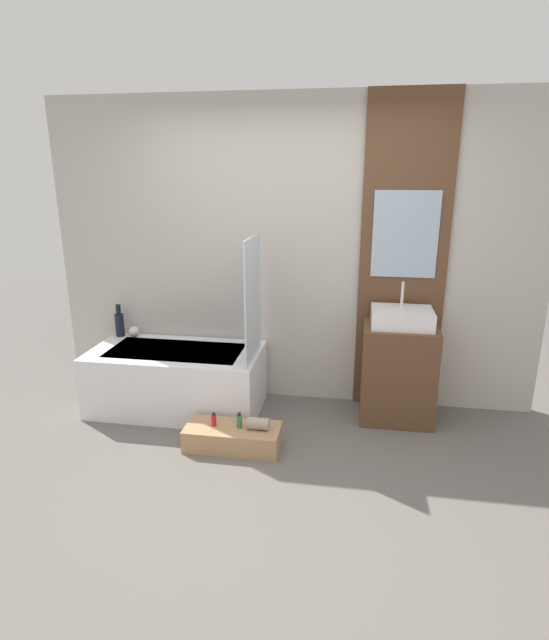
# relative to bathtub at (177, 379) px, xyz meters

# --- Properties ---
(ground_plane) EXTENTS (12.00, 12.00, 0.00)m
(ground_plane) POSITION_rel_bathtub_xyz_m (0.92, -1.16, -0.27)
(ground_plane) COLOR #605B56
(wall_tiled_back) EXTENTS (4.20, 0.06, 2.60)m
(wall_tiled_back) POSITION_rel_bathtub_xyz_m (0.92, 0.42, 1.03)
(wall_tiled_back) COLOR #B7B2A8
(wall_tiled_back) RESTS_ON ground_plane
(wall_wood_accent) EXTENTS (0.70, 0.04, 2.60)m
(wall_wood_accent) POSITION_rel_bathtub_xyz_m (1.86, 0.37, 1.05)
(wall_wood_accent) COLOR brown
(wall_wood_accent) RESTS_ON ground_plane
(bathtub) EXTENTS (1.44, 0.75, 0.53)m
(bathtub) POSITION_rel_bathtub_xyz_m (0.00, 0.00, 0.00)
(bathtub) COLOR white
(bathtub) RESTS_ON ground_plane
(glass_shower_screen) EXTENTS (0.01, 0.56, 0.98)m
(glass_shower_screen) POSITION_rel_bathtub_xyz_m (0.69, -0.07, 0.75)
(glass_shower_screen) COLOR silver
(glass_shower_screen) RESTS_ON bathtub
(wooden_step_bench) EXTENTS (0.71, 0.31, 0.17)m
(wooden_step_bench) POSITION_rel_bathtub_xyz_m (0.63, -0.57, -0.18)
(wooden_step_bench) COLOR #A87F56
(wooden_step_bench) RESTS_ON ground_plane
(vanity_cabinet) EXTENTS (0.58, 0.47, 0.80)m
(vanity_cabinet) POSITION_rel_bathtub_xyz_m (1.86, 0.12, 0.13)
(vanity_cabinet) COLOR brown
(vanity_cabinet) RESTS_ON ground_plane
(sink) EXTENTS (0.48, 0.37, 0.34)m
(sink) POSITION_rel_bathtub_xyz_m (1.86, 0.12, 0.61)
(sink) COLOR white
(sink) RESTS_ON vanity_cabinet
(vase_tall_dark) EXTENTS (0.08, 0.08, 0.30)m
(vase_tall_dark) POSITION_rel_bathtub_xyz_m (-0.63, 0.28, 0.39)
(vase_tall_dark) COLOR black
(vase_tall_dark) RESTS_ON bathtub
(vase_round_light) EXTENTS (0.10, 0.10, 0.10)m
(vase_round_light) POSITION_rel_bathtub_xyz_m (-0.49, 0.27, 0.31)
(vase_round_light) COLOR silver
(vase_round_light) RESTS_ON bathtub
(bottle_soap_primary) EXTENTS (0.04, 0.04, 0.10)m
(bottle_soap_primary) POSITION_rel_bathtub_xyz_m (0.49, -0.57, -0.05)
(bottle_soap_primary) COLOR #B21928
(bottle_soap_primary) RESTS_ON wooden_step_bench
(bottle_soap_secondary) EXTENTS (0.04, 0.04, 0.12)m
(bottle_soap_secondary) POSITION_rel_bathtub_xyz_m (0.68, -0.57, -0.05)
(bottle_soap_secondary) COLOR #38704C
(bottle_soap_secondary) RESTS_ON wooden_step_bench
(towel_roll) EXTENTS (0.16, 0.09, 0.09)m
(towel_roll) POSITION_rel_bathtub_xyz_m (0.82, -0.57, -0.05)
(towel_roll) COLOR gray
(towel_roll) RESTS_ON wooden_step_bench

